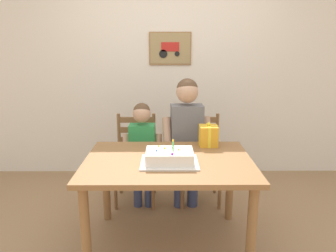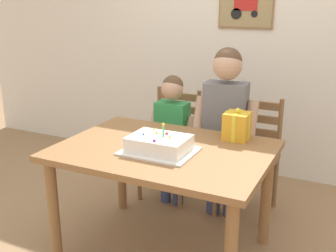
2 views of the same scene
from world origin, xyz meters
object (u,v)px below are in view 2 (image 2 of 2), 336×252
Objects in this scene: child_older at (225,118)px; chair_right at (249,156)px; birthday_cake at (159,145)px; gift_box_red_large at (237,126)px; child_younger at (172,128)px; dining_table at (164,162)px; chair_left at (171,143)px.

chair_right is at bearing 47.53° from child_older.
gift_box_red_large reaches higher than birthday_cake.
birthday_cake is 0.58m from gift_box_red_large.
child_younger is (-0.60, -0.17, 0.20)m from chair_right.
dining_table is 1.45× the size of chair_left.
chair_left is (-0.35, 0.91, -0.34)m from birthday_cake.
birthday_cake is at bearing -70.39° from child_younger.
chair_left is 0.69× the size of child_older.
dining_table is at bearing -68.79° from child_younger.
child_younger is at bearing 179.93° from child_older.
child_older is (-0.16, -0.17, 0.34)m from chair_right.
birthday_cake reaches higher than chair_right.
child_younger is (0.09, -0.17, 0.20)m from chair_left.
dining_table is 1.45× the size of chair_right.
chair_right is 0.84× the size of child_younger.
birthday_cake reaches higher than chair_left.
child_older reaches higher than dining_table.
chair_left is at bearing 112.39° from dining_table.
child_older reaches higher than birthday_cake.
chair_left is at bearing 162.05° from child_older.
chair_left is at bearing 111.00° from birthday_cake.
chair_left is at bearing 116.76° from child_younger.
dining_table is 0.91m from chair_left.
chair_left is 0.65m from child_older.
child_older is (0.18, 0.74, 0.01)m from birthday_cake.
child_younger is at bearing -164.10° from chair_right.
dining_table is 0.70m from child_older.
dining_table is 3.03× the size of birthday_cake.
gift_box_red_large is 0.34m from child_older.
chair_left and chair_right have the same top height.
child_younger is at bearing 111.21° from dining_table.
birthday_cake is 0.80m from child_younger.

